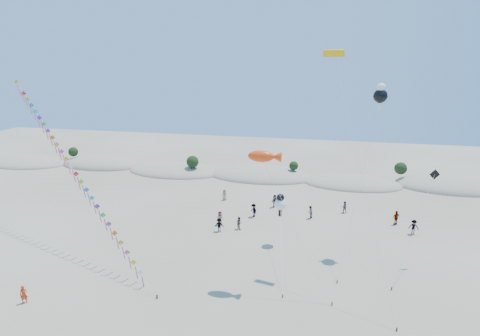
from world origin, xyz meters
The scene contains 9 objects.
dune_ridge centered at (1.06, 45.14, 0.11)m, with size 145.30×11.49×5.57m.
kite_train centered at (-16.19, 14.53, 9.43)m, with size 25.43×15.96×18.64m.
fish_kite centered at (5.94, 11.21, 12.30)m, with size 8.15×3.45×12.86m.
cartoon_kite_low centered at (6.57, 19.39, 4.93)m, with size 2.31×11.51×6.03m.
cartoon_kite_high centered at (16.38, 20.57, 17.08)m, with size 4.44×9.29×18.28m.
parafoil_kite centered at (11.61, 16.08, 20.50)m, with size 7.10×10.91×21.52m.
dark_kite centered at (21.08, 17.10, 7.29)m, with size 4.72×6.96×10.04m.
flyer_foreground centered at (-13.93, 3.02, 0.83)m, with size 0.61×0.40×1.67m, color red.
beachgoers centered at (7.44, 26.53, 0.88)m, with size 26.48×11.65×1.87m.
Camera 1 is at (11.03, -23.00, 21.00)m, focal length 30.00 mm.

